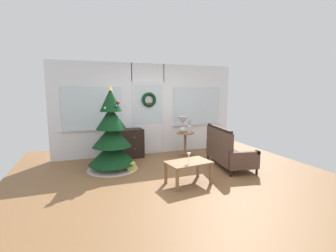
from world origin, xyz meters
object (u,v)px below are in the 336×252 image
object	(u,v)px
christmas_tree	(112,140)
gift_box	(131,166)
flower_vase	(190,128)
table_lamp	(183,122)
dresser_cabinet	(126,144)
side_table	(185,140)
settee_sofa	(226,151)
coffee_table	(188,165)
wine_glass	(189,156)

from	to	relation	value
christmas_tree	gift_box	world-z (taller)	christmas_tree
christmas_tree	flower_vase	size ratio (longest dim) A/B	5.48
table_lamp	gift_box	world-z (taller)	table_lamp
dresser_cabinet	side_table	distance (m)	1.60
table_lamp	settee_sofa	bearing A→B (deg)	-62.32
side_table	flower_vase	size ratio (longest dim) A/B	1.91
side_table	flower_vase	bearing A→B (deg)	-30.96
coffee_table	wine_glass	size ratio (longest dim) A/B	4.66
gift_box	wine_glass	bearing A→B (deg)	-55.01
dresser_cabinet	gift_box	world-z (taller)	dresser_cabinet
christmas_tree	flower_vase	xyz separation A→B (m)	(2.11, 0.36, 0.09)
wine_glass	gift_box	distance (m)	1.59
christmas_tree	flower_vase	bearing A→B (deg)	9.78
dresser_cabinet	gift_box	xyz separation A→B (m)	(-0.09, -1.08, -0.30)
settee_sofa	coffee_table	xyz separation A→B (m)	(-1.29, -0.69, -0.00)
settee_sofa	gift_box	xyz separation A→B (m)	(-2.19, 0.47, -0.28)
dresser_cabinet	flower_vase	world-z (taller)	flower_vase
settee_sofa	coffee_table	size ratio (longest dim) A/B	1.71
settee_sofa	side_table	xyz separation A→B (m)	(-0.56, 1.14, 0.10)
flower_vase	wine_glass	xyz separation A→B (m)	(-0.87, -1.85, -0.20)
settee_sofa	coffee_table	bearing A→B (deg)	-151.85
side_table	flower_vase	distance (m)	0.33
christmas_tree	table_lamp	size ratio (longest dim) A/B	4.36
settee_sofa	table_lamp	bearing A→B (deg)	117.68
dresser_cabinet	side_table	xyz separation A→B (m)	(1.55, -0.41, 0.09)
side_table	wine_glass	distance (m)	2.06
christmas_tree	dresser_cabinet	distance (m)	1.00
table_lamp	dresser_cabinet	bearing A→B (deg)	166.07
table_lamp	wine_glass	bearing A→B (deg)	-109.87
christmas_tree	gift_box	bearing A→B (deg)	-33.14
settee_sofa	gift_box	bearing A→B (deg)	167.95
christmas_tree	settee_sofa	size ratio (longest dim) A/B	1.23
side_table	gift_box	size ratio (longest dim) A/B	3.56
wine_glass	settee_sofa	bearing A→B (deg)	30.22
table_lamp	flower_vase	xyz separation A→B (m)	(0.16, -0.10, -0.17)
settee_sofa	flower_vase	distance (m)	1.24
dresser_cabinet	coffee_table	world-z (taller)	dresser_cabinet
settee_sofa	coffee_table	world-z (taller)	settee_sofa
settee_sofa	coffee_table	distance (m)	1.47
christmas_tree	coffee_table	xyz separation A→B (m)	(1.28, -1.41, -0.32)
christmas_tree	dresser_cabinet	xyz separation A→B (m)	(0.47, 0.83, -0.30)
flower_vase	coffee_table	bearing A→B (deg)	-115.20
christmas_tree	settee_sofa	xyz separation A→B (m)	(2.57, -0.72, -0.31)
wine_glass	gift_box	size ratio (longest dim) A/B	1.04
dresser_cabinet	wine_glass	xyz separation A→B (m)	(0.78, -2.32, 0.19)
dresser_cabinet	table_lamp	bearing A→B (deg)	-13.93
coffee_table	wine_glass	world-z (taller)	wine_glass
christmas_tree	table_lamp	world-z (taller)	christmas_tree
dresser_cabinet	gift_box	bearing A→B (deg)	-94.58
christmas_tree	gift_box	size ratio (longest dim) A/B	10.24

